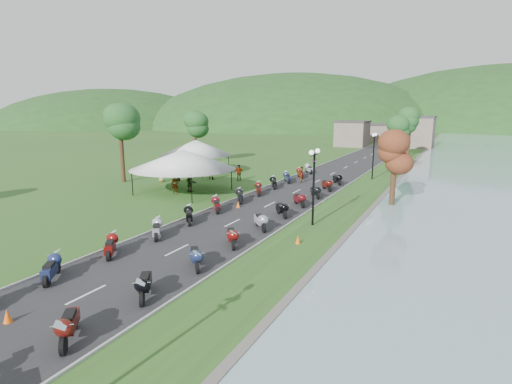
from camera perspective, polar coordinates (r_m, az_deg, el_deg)
The scene contains 13 objects.
road at distance 48.92m, azimuth 10.93°, elevation 2.60°, with size 7.00×120.00×0.02m, color #2A2A2C.
hills_backdrop at distance 207.05m, azimuth 23.52°, elevation 8.62°, with size 360.00×120.00×76.00m, color #285621, non-canonical shape.
far_building at distance 92.88m, azimuth 17.63°, elevation 8.01°, with size 18.00×16.00×5.00m, color slate.
moto_row_left at distance 30.03m, azimuth -5.56°, elevation -1.84°, with size 2.60×43.69×1.10m, color #331411, non-canonical shape.
moto_row_right at distance 27.13m, azimuth 2.36°, elevation -3.26°, with size 2.60×34.38×1.10m, color #331411, non-canonical shape.
vendor_tent_main at distance 37.38m, azimuth -10.33°, elevation 2.96°, with size 6.46×6.46×4.00m, color white, non-canonical shape.
vendor_tent_side at distance 48.92m, azimuth -8.57°, elevation 5.04°, with size 5.70×5.70×4.00m, color white, non-canonical shape.
tree_park_left at distance 44.42m, azimuth -18.79°, elevation 8.04°, with size 3.74×3.74×10.40m, color #2A6528, non-canonical shape.
tree_lakeside at distance 33.58m, azimuth 19.14°, elevation 3.70°, with size 2.34×2.34×6.51m, color #2A6528, non-canonical shape.
pedestrian_a at distance 37.18m, azimuth -11.43°, elevation -0.26°, with size 0.63×0.46×1.74m, color slate.
pedestrian_b at distance 44.47m, azimuth -6.39°, elevation 1.83°, with size 0.93×0.51×1.91m, color slate.
pedestrian_c at distance 43.84m, azimuth -11.00°, elevation 1.55°, with size 1.25×0.52×1.94m, color slate.
traffic_cone_near at distance 17.47m, azimuth -31.99°, elevation -14.82°, with size 0.33×0.33×0.51m, color #F2590C.
Camera 1 is at (13.22, -6.49, 7.53)m, focal length 28.00 mm.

